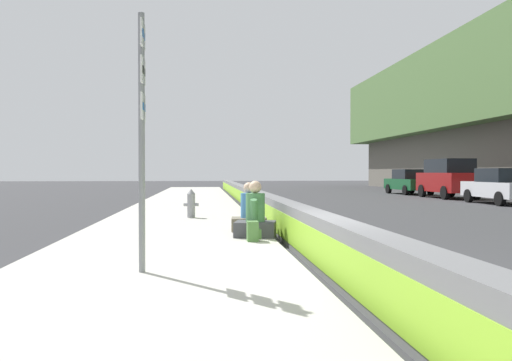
{
  "coord_description": "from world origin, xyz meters",
  "views": [
    {
      "loc": [
        -7.89,
        1.93,
        1.54
      ],
      "look_at": [
        6.72,
        0.45,
        1.29
      ],
      "focal_mm": 36.64,
      "sensor_mm": 36.0,
      "label": 1
    }
  ],
  "objects": [
    {
      "name": "backpack",
      "position": [
        2.58,
        0.93,
        0.33
      ],
      "size": [
        0.32,
        0.28,
        0.4
      ],
      "color": "#4C7A3D",
      "rests_on": "sidewalk_strip"
    },
    {
      "name": "jersey_barrier",
      "position": [
        0.0,
        0.0,
        0.42
      ],
      "size": [
        76.0,
        0.45,
        0.85
      ],
      "color": "slate",
      "rests_on": "ground_plane"
    },
    {
      "name": "ground_plane",
      "position": [
        0.0,
        0.0,
        0.0
      ],
      "size": [
        160.0,
        160.0,
        0.0
      ],
      "primitive_type": "plane",
      "color": "#353538",
      "rests_on": "ground"
    },
    {
      "name": "sidewalk_strip",
      "position": [
        0.0,
        2.65,
        0.07
      ],
      "size": [
        80.0,
        4.4,
        0.14
      ],
      "primitive_type": "cube",
      "color": "#B5B2A8",
      "rests_on": "ground_plane"
    },
    {
      "name": "seated_person_middle",
      "position": [
        4.42,
        0.85,
        0.5
      ],
      "size": [
        0.75,
        0.87,
        1.15
      ],
      "color": "#706651",
      "rests_on": "sidewalk_strip"
    },
    {
      "name": "parked_car_far",
      "position": [
        26.6,
        -12.11,
        0.86
      ],
      "size": [
        4.57,
        2.08,
        1.71
      ],
      "color": "#145128",
      "rests_on": "ground_plane"
    },
    {
      "name": "route_sign_post",
      "position": [
        -0.51,
        2.78,
        2.23
      ],
      "size": [
        0.44,
        0.09,
        3.6
      ],
      "color": "gray",
      "rests_on": "sidewalk_strip"
    },
    {
      "name": "seated_person_foreground",
      "position": [
        3.31,
        0.81,
        0.52
      ],
      "size": [
        0.89,
        0.99,
        1.2
      ],
      "color": "#424247",
      "rests_on": "sidewalk_strip"
    },
    {
      "name": "fire_hydrant",
      "position": [
        8.13,
        2.3,
        0.59
      ],
      "size": [
        0.26,
        0.46,
        0.88
      ],
      "color": "gray",
      "rests_on": "sidewalk_strip"
    },
    {
      "name": "parked_car_midline",
      "position": [
        21.17,
        -12.27,
        1.18
      ],
      "size": [
        4.82,
        2.1,
        2.28
      ],
      "color": "maroon",
      "rests_on": "ground_plane"
    },
    {
      "name": "parked_car_fourth",
      "position": [
        15.57,
        -12.16,
        0.86
      ],
      "size": [
        4.54,
        2.02,
        1.71
      ],
      "color": "silver",
      "rests_on": "ground_plane"
    }
  ]
}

